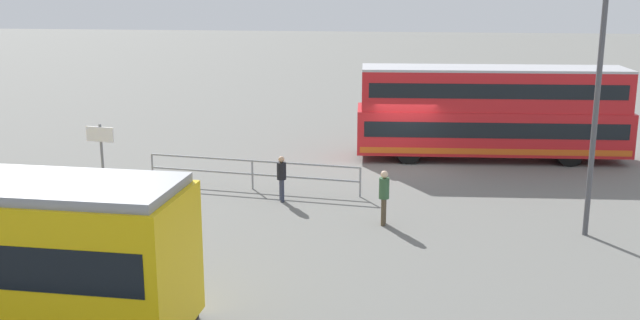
{
  "coord_description": "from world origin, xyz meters",
  "views": [
    {
      "loc": [
        -0.07,
        29.38,
        7.39
      ],
      "look_at": [
        2.69,
        6.45,
        1.75
      ],
      "focal_mm": 41.56,
      "sensor_mm": 36.0,
      "label": 1
    }
  ],
  "objects": [
    {
      "name": "pedestrian_crossing",
      "position": [
        0.58,
        7.48,
        0.99
      ],
      "size": [
        0.34,
        0.36,
        1.72
      ],
      "color": "#4C3F2D",
      "rests_on": "ground"
    },
    {
      "name": "info_sign",
      "position": [
        11.04,
        4.14,
        1.58
      ],
      "size": [
        1.1,
        0.23,
        2.29
      ],
      "color": "slate",
      "rests_on": "ground"
    },
    {
      "name": "pedestrian_near_railing",
      "position": [
        4.13,
        5.39,
        0.9
      ],
      "size": [
        0.4,
        0.4,
        1.58
      ],
      "color": "#33384C",
      "rests_on": "ground"
    },
    {
      "name": "double_decker_bus",
      "position": [
        -3.54,
        -1.72,
        1.98
      ],
      "size": [
        11.27,
        3.13,
        3.88
      ],
      "color": "red",
      "rests_on": "ground"
    },
    {
      "name": "pedestrian_railing",
      "position": [
        5.44,
        4.02,
        0.74
      ],
      "size": [
        7.95,
        1.19,
        1.08
      ],
      "color": "gray",
      "rests_on": "ground"
    },
    {
      "name": "ground_plane",
      "position": [
        0.0,
        0.0,
        0.0
      ],
      "size": [
        160.0,
        160.0,
        0.0
      ],
      "primitive_type": "plane",
      "color": "slate"
    },
    {
      "name": "street_lamp",
      "position": [
        -5.42,
        7.71,
        4.22
      ],
      "size": [
        0.36,
        0.36,
        7.26
      ],
      "color": "#4C4C51",
      "rests_on": "ground"
    }
  ]
}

